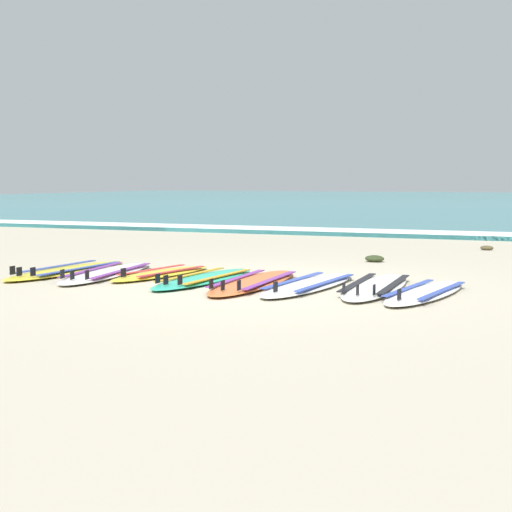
% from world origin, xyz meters
% --- Properties ---
extents(ground_plane, '(80.00, 80.00, 0.00)m').
position_xyz_m(ground_plane, '(0.00, 0.00, 0.00)').
color(ground_plane, '#B7AD93').
extents(sea, '(80.00, 60.00, 0.10)m').
position_xyz_m(sea, '(0.00, 37.91, 0.05)').
color(sea, teal).
rests_on(sea, ground).
extents(wave_foam_strip, '(80.00, 1.28, 0.11)m').
position_xyz_m(wave_foam_strip, '(0.00, 8.55, 0.06)').
color(wave_foam_strip, white).
rests_on(wave_foam_strip, ground).
extents(surfboard_0, '(0.73, 2.45, 0.18)m').
position_xyz_m(surfboard_0, '(-2.94, 0.14, 0.04)').
color(surfboard_0, yellow).
rests_on(surfboard_0, ground).
extents(surfboard_1, '(0.90, 2.47, 0.18)m').
position_xyz_m(surfboard_1, '(-2.28, 0.09, 0.04)').
color(surfboard_1, silver).
rests_on(surfboard_1, ground).
extents(surfboard_2, '(0.82, 1.96, 0.18)m').
position_xyz_m(surfboard_2, '(-1.58, 0.32, 0.04)').
color(surfboard_2, yellow).
rests_on(surfboard_2, ground).
extents(surfboard_3, '(0.75, 2.28, 0.18)m').
position_xyz_m(surfboard_3, '(-0.82, 0.06, 0.04)').
color(surfboard_3, '#2DB793').
rests_on(surfboard_3, ground).
extents(surfboard_4, '(0.64, 2.43, 0.18)m').
position_xyz_m(surfboard_4, '(-0.12, -0.02, 0.04)').
color(surfboard_4, orange).
rests_on(surfboard_4, ground).
extents(surfboard_5, '(0.83, 2.37, 0.18)m').
position_xyz_m(surfboard_5, '(0.57, 0.04, 0.04)').
color(surfboard_5, white).
rests_on(surfboard_5, ground).
extents(surfboard_6, '(0.62, 2.37, 0.18)m').
position_xyz_m(surfboard_6, '(1.33, 0.18, 0.04)').
color(surfboard_6, silver).
rests_on(surfboard_6, ground).
extents(surfboard_7, '(0.88, 2.17, 0.18)m').
position_xyz_m(surfboard_7, '(1.94, -0.08, 0.04)').
color(surfboard_7, white).
rests_on(surfboard_7, ground).
extents(seaweed_clump_near_shoreline, '(0.30, 0.24, 0.10)m').
position_xyz_m(seaweed_clump_near_shoreline, '(0.67, 3.05, 0.05)').
color(seaweed_clump_near_shoreline, '#2D381E').
rests_on(seaweed_clump_near_shoreline, ground).
extents(seaweed_clump_mid_sand, '(0.24, 0.19, 0.08)m').
position_xyz_m(seaweed_clump_mid_sand, '(2.15, 5.73, 0.04)').
color(seaweed_clump_mid_sand, '#4C4228').
rests_on(seaweed_clump_mid_sand, ground).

